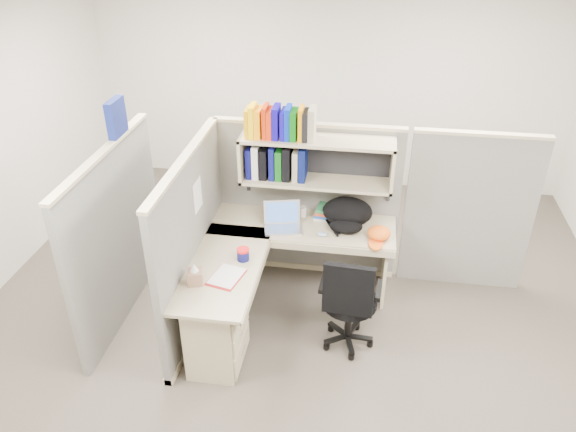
% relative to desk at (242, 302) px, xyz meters
% --- Properties ---
extents(ground, '(6.00, 6.00, 0.00)m').
position_rel_desk_xyz_m(ground, '(0.41, 0.29, -0.44)').
color(ground, '#37322A').
rests_on(ground, ground).
extents(room_shell, '(6.00, 6.00, 6.00)m').
position_rel_desk_xyz_m(room_shell, '(0.41, 0.29, 1.18)').
color(room_shell, beige).
rests_on(room_shell, ground).
extents(cubicle, '(3.79, 1.84, 1.95)m').
position_rel_desk_xyz_m(cubicle, '(0.04, 0.74, 0.47)').
color(cubicle, '#5E5E5A').
rests_on(cubicle, ground).
extents(desk, '(1.74, 1.75, 0.73)m').
position_rel_desk_xyz_m(desk, '(0.00, 0.00, 0.00)').
color(desk, tan).
rests_on(desk, ground).
extents(laptop, '(0.41, 0.41, 0.24)m').
position_rel_desk_xyz_m(laptop, '(0.23, 0.75, 0.41)').
color(laptop, '#B9BABE').
rests_on(laptop, desk).
extents(backpack, '(0.52, 0.43, 0.28)m').
position_rel_desk_xyz_m(backpack, '(0.82, 0.87, 0.43)').
color(backpack, black).
rests_on(backpack, desk).
extents(orange_cap, '(0.26, 0.28, 0.12)m').
position_rel_desk_xyz_m(orange_cap, '(1.12, 0.73, 0.35)').
color(orange_cap, '#E25B13').
rests_on(orange_cap, desk).
extents(snack_canister, '(0.11, 0.11, 0.11)m').
position_rel_desk_xyz_m(snack_canister, '(-0.02, 0.21, 0.35)').
color(snack_canister, '#0E1053').
rests_on(snack_canister, desk).
extents(tissue_box, '(0.15, 0.15, 0.19)m').
position_rel_desk_xyz_m(tissue_box, '(-0.33, -0.17, 0.38)').
color(tissue_box, '#986F56').
rests_on(tissue_box, desk).
extents(mouse, '(0.10, 0.07, 0.04)m').
position_rel_desk_xyz_m(mouse, '(0.61, 0.69, 0.31)').
color(mouse, '#84A2BB').
rests_on(mouse, desk).
extents(paper_cup, '(0.08, 0.08, 0.10)m').
position_rel_desk_xyz_m(paper_cup, '(0.39, 1.02, 0.34)').
color(paper_cup, white).
rests_on(paper_cup, desk).
extents(book_stack, '(0.19, 0.24, 0.11)m').
position_rel_desk_xyz_m(book_stack, '(0.59, 1.05, 0.34)').
color(book_stack, gray).
rests_on(book_stack, desk).
extents(loose_paper, '(0.28, 0.34, 0.00)m').
position_rel_desk_xyz_m(loose_paper, '(-0.11, -0.04, 0.29)').
color(loose_paper, silver).
rests_on(loose_paper, desk).
extents(task_chair, '(0.52, 0.48, 0.98)m').
position_rel_desk_xyz_m(task_chair, '(0.91, 0.06, -0.09)').
color(task_chair, black).
rests_on(task_chair, ground).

